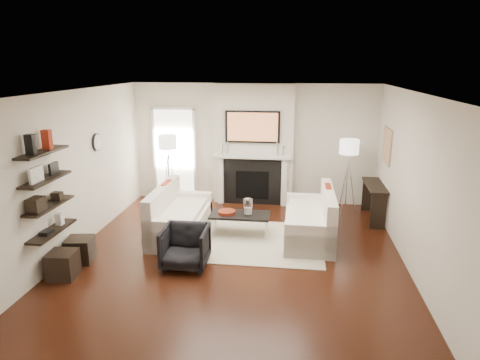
# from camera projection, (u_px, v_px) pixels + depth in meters

# --- Properties ---
(room_envelope) EXTENTS (6.00, 6.00, 6.00)m
(room_envelope) POSITION_uv_depth(u_px,v_px,m) (235.00, 178.00, 6.83)
(room_envelope) COLOR #33150B
(room_envelope) RESTS_ON ground
(chimney_breast) EXTENTS (1.80, 0.25, 2.70)m
(chimney_breast) POSITION_uv_depth(u_px,v_px,m) (253.00, 145.00, 9.58)
(chimney_breast) COLOR silver
(chimney_breast) RESTS_ON floor
(fireplace_surround) EXTENTS (1.30, 0.02, 1.04)m
(fireplace_surround) POSITION_uv_depth(u_px,v_px,m) (252.00, 182.00, 9.67)
(fireplace_surround) COLOR black
(fireplace_surround) RESTS_ON floor
(firebox) EXTENTS (0.75, 0.02, 0.65)m
(firebox) POSITION_uv_depth(u_px,v_px,m) (252.00, 185.00, 9.69)
(firebox) COLOR black
(firebox) RESTS_ON floor
(mantel_pilaster_l) EXTENTS (0.12, 0.08, 1.10)m
(mantel_pilaster_l) POSITION_uv_depth(u_px,v_px,m) (221.00, 180.00, 9.73)
(mantel_pilaster_l) COLOR white
(mantel_pilaster_l) RESTS_ON floor
(mantel_pilaster_r) EXTENTS (0.12, 0.08, 1.10)m
(mantel_pilaster_r) POSITION_uv_depth(u_px,v_px,m) (284.00, 182.00, 9.55)
(mantel_pilaster_r) COLOR white
(mantel_pilaster_r) RESTS_ON floor
(mantel_shelf) EXTENTS (1.70, 0.18, 0.07)m
(mantel_shelf) POSITION_uv_depth(u_px,v_px,m) (252.00, 157.00, 9.47)
(mantel_shelf) COLOR white
(mantel_shelf) RESTS_ON chimney_breast
(tv_body) EXTENTS (1.20, 0.06, 0.70)m
(tv_body) POSITION_uv_depth(u_px,v_px,m) (253.00, 127.00, 9.32)
(tv_body) COLOR black
(tv_body) RESTS_ON chimney_breast
(tv_screen) EXTENTS (1.10, 0.00, 0.62)m
(tv_screen) POSITION_uv_depth(u_px,v_px,m) (252.00, 127.00, 9.29)
(tv_screen) COLOR #BF723F
(tv_screen) RESTS_ON tv_body
(candlestick_l_tall) EXTENTS (0.04, 0.04, 0.30)m
(candlestick_l_tall) POSITION_uv_depth(u_px,v_px,m) (228.00, 148.00, 9.50)
(candlestick_l_tall) COLOR silver
(candlestick_l_tall) RESTS_ON mantel_shelf
(candlestick_l_short) EXTENTS (0.04, 0.04, 0.24)m
(candlestick_l_short) POSITION_uv_depth(u_px,v_px,m) (222.00, 149.00, 9.52)
(candlestick_l_short) COLOR silver
(candlestick_l_short) RESTS_ON mantel_shelf
(candlestick_r_tall) EXTENTS (0.04, 0.04, 0.30)m
(candlestick_r_tall) POSITION_uv_depth(u_px,v_px,m) (277.00, 149.00, 9.36)
(candlestick_r_tall) COLOR silver
(candlestick_r_tall) RESTS_ON mantel_shelf
(candlestick_r_short) EXTENTS (0.04, 0.04, 0.24)m
(candlestick_r_short) POSITION_uv_depth(u_px,v_px,m) (283.00, 150.00, 9.35)
(candlestick_r_short) COLOR silver
(candlestick_r_short) RESTS_ON mantel_shelf
(hallway_panel) EXTENTS (0.90, 0.02, 2.10)m
(hallway_panel) POSITION_uv_depth(u_px,v_px,m) (175.00, 155.00, 10.00)
(hallway_panel) COLOR white
(hallway_panel) RESTS_ON floor
(door_trim_l) EXTENTS (0.06, 0.06, 2.16)m
(door_trim_l) POSITION_uv_depth(u_px,v_px,m) (155.00, 154.00, 10.04)
(door_trim_l) COLOR white
(door_trim_l) RESTS_ON floor
(door_trim_r) EXTENTS (0.06, 0.06, 2.16)m
(door_trim_r) POSITION_uv_depth(u_px,v_px,m) (195.00, 156.00, 9.92)
(door_trim_r) COLOR white
(door_trim_r) RESTS_ON floor
(door_trim_top) EXTENTS (1.02, 0.06, 0.06)m
(door_trim_top) POSITION_uv_depth(u_px,v_px,m) (173.00, 108.00, 9.69)
(door_trim_top) COLOR white
(door_trim_top) RESTS_ON wall_back
(rug) EXTENTS (2.60, 2.00, 0.01)m
(rug) POSITION_uv_depth(u_px,v_px,m) (250.00, 241.00, 7.76)
(rug) COLOR #C1B69E
(rug) RESTS_ON floor
(loveseat_left_base) EXTENTS (0.85, 1.80, 0.42)m
(loveseat_left_base) POSITION_uv_depth(u_px,v_px,m) (181.00, 225.00, 7.98)
(loveseat_left_base) COLOR white
(loveseat_left_base) RESTS_ON floor
(loveseat_left_back) EXTENTS (0.18, 1.80, 0.80)m
(loveseat_left_back) POSITION_uv_depth(u_px,v_px,m) (163.00, 208.00, 7.93)
(loveseat_left_back) COLOR white
(loveseat_left_back) RESTS_ON floor
(loveseat_left_arm_n) EXTENTS (0.85, 0.18, 0.60)m
(loveseat_left_arm_n) POSITION_uv_depth(u_px,v_px,m) (168.00, 237.00, 7.18)
(loveseat_left_arm_n) COLOR white
(loveseat_left_arm_n) RESTS_ON floor
(loveseat_left_arm_s) EXTENTS (0.85, 0.18, 0.60)m
(loveseat_left_arm_s) POSITION_uv_depth(u_px,v_px,m) (191.00, 206.00, 8.73)
(loveseat_left_arm_s) COLOR white
(loveseat_left_arm_s) RESTS_ON floor
(loveseat_left_cushion) EXTENTS (0.63, 1.44, 0.10)m
(loveseat_left_cushion) POSITION_uv_depth(u_px,v_px,m) (183.00, 212.00, 7.90)
(loveseat_left_cushion) COLOR white
(loveseat_left_cushion) RESTS_ON loveseat_left_base
(pillow_left_orange) EXTENTS (0.10, 0.42, 0.42)m
(pillow_left_orange) POSITION_uv_depth(u_px,v_px,m) (167.00, 193.00, 8.17)
(pillow_left_orange) COLOR maroon
(pillow_left_orange) RESTS_ON loveseat_left_cushion
(pillow_left_charcoal) EXTENTS (0.10, 0.40, 0.40)m
(pillow_left_charcoal) POSITION_uv_depth(u_px,v_px,m) (157.00, 203.00, 7.60)
(pillow_left_charcoal) COLOR black
(pillow_left_charcoal) RESTS_ON loveseat_left_cushion
(loveseat_right_base) EXTENTS (0.85, 1.80, 0.42)m
(loveseat_right_base) POSITION_uv_depth(u_px,v_px,m) (309.00, 228.00, 7.82)
(loveseat_right_base) COLOR white
(loveseat_right_base) RESTS_ON floor
(loveseat_right_back) EXTENTS (0.18, 1.80, 0.80)m
(loveseat_right_back) POSITION_uv_depth(u_px,v_px,m) (328.00, 212.00, 7.69)
(loveseat_right_back) COLOR white
(loveseat_right_back) RESTS_ON floor
(loveseat_right_arm_n) EXTENTS (0.85, 0.18, 0.60)m
(loveseat_right_arm_n) POSITION_uv_depth(u_px,v_px,m) (310.00, 241.00, 7.02)
(loveseat_right_arm_n) COLOR white
(loveseat_right_arm_n) RESTS_ON floor
(loveseat_right_arm_s) EXTENTS (0.85, 0.18, 0.60)m
(loveseat_right_arm_s) POSITION_uv_depth(u_px,v_px,m) (308.00, 209.00, 8.57)
(loveseat_right_arm_s) COLOR white
(loveseat_right_arm_s) RESTS_ON floor
(loveseat_right_cushion) EXTENTS (0.63, 1.44, 0.10)m
(loveseat_right_cushion) POSITION_uv_depth(u_px,v_px,m) (306.00, 214.00, 7.75)
(loveseat_right_cushion) COLOR white
(loveseat_right_cushion) RESTS_ON loveseat_right_base
(pillow_right_orange) EXTENTS (0.10, 0.42, 0.42)m
(pillow_right_orange) POSITION_uv_depth(u_px,v_px,m) (328.00, 197.00, 7.92)
(pillow_right_orange) COLOR maroon
(pillow_right_orange) RESTS_ON loveseat_right_cushion
(pillow_right_charcoal) EXTENTS (0.10, 0.40, 0.40)m
(pillow_right_charcoal) POSITION_uv_depth(u_px,v_px,m) (330.00, 208.00, 7.35)
(pillow_right_charcoal) COLOR black
(pillow_right_charcoal) RESTS_ON loveseat_right_cushion
(coffee_table) EXTENTS (1.10, 0.55, 0.04)m
(coffee_table) POSITION_uv_depth(u_px,v_px,m) (240.00, 215.00, 7.93)
(coffee_table) COLOR black
(coffee_table) RESTS_ON floor
(coffee_leg_nw) EXTENTS (0.02, 0.02, 0.38)m
(coffee_leg_nw) POSITION_uv_depth(u_px,v_px,m) (211.00, 229.00, 7.84)
(coffee_leg_nw) COLOR silver
(coffee_leg_nw) RESTS_ON floor
(coffee_leg_ne) EXTENTS (0.02, 0.02, 0.38)m
(coffee_leg_ne) POSITION_uv_depth(u_px,v_px,m) (266.00, 231.00, 7.71)
(coffee_leg_ne) COLOR silver
(coffee_leg_ne) RESTS_ON floor
(coffee_leg_sw) EXTENTS (0.02, 0.02, 0.38)m
(coffee_leg_sw) POSITION_uv_depth(u_px,v_px,m) (216.00, 220.00, 8.26)
(coffee_leg_sw) COLOR silver
(coffee_leg_sw) RESTS_ON floor
(coffee_leg_se) EXTENTS (0.02, 0.02, 0.38)m
(coffee_leg_se) POSITION_uv_depth(u_px,v_px,m) (267.00, 223.00, 8.13)
(coffee_leg_se) COLOR silver
(coffee_leg_se) RESTS_ON floor
(hurricane_glass) EXTENTS (0.18, 0.18, 0.31)m
(hurricane_glass) POSITION_uv_depth(u_px,v_px,m) (248.00, 207.00, 7.87)
(hurricane_glass) COLOR white
(hurricane_glass) RESTS_ON coffee_table
(hurricane_candle) EXTENTS (0.09, 0.09, 0.14)m
(hurricane_candle) POSITION_uv_depth(u_px,v_px,m) (248.00, 210.00, 7.89)
(hurricane_candle) COLOR white
(hurricane_candle) RESTS_ON coffee_table
(copper_bowl) EXTENTS (0.33, 0.33, 0.05)m
(copper_bowl) POSITION_uv_depth(u_px,v_px,m) (227.00, 212.00, 7.95)
(copper_bowl) COLOR #AD361C
(copper_bowl) RESTS_ON coffee_table
(armchair) EXTENTS (0.71, 0.67, 0.72)m
(armchair) POSITION_uv_depth(u_px,v_px,m) (185.00, 245.00, 6.72)
(armchair) COLOR black
(armchair) RESTS_ON floor
(lamp_left_post) EXTENTS (0.02, 0.02, 1.20)m
(lamp_left_post) POSITION_uv_depth(u_px,v_px,m) (169.00, 179.00, 9.61)
(lamp_left_post) COLOR silver
(lamp_left_post) RESTS_ON floor
(lamp_left_shade) EXTENTS (0.40, 0.40, 0.30)m
(lamp_left_shade) POSITION_uv_depth(u_px,v_px,m) (168.00, 142.00, 9.38)
(lamp_left_shade) COLOR white
(lamp_left_shade) RESTS_ON lamp_left_post
(lamp_left_leg_a) EXTENTS (0.25, 0.02, 1.23)m
(lamp_left_leg_a) POSITION_uv_depth(u_px,v_px,m) (174.00, 179.00, 9.60)
(lamp_left_leg_a) COLOR silver
(lamp_left_leg_a) RESTS_ON floor
(lamp_left_leg_b) EXTENTS (0.14, 0.22, 1.23)m
(lamp_left_leg_b) POSITION_uv_depth(u_px,v_px,m) (168.00, 178.00, 9.71)
(lamp_left_leg_b) COLOR silver
(lamp_left_leg_b) RESTS_ON floor
(lamp_left_leg_c) EXTENTS (0.14, 0.22, 1.23)m
(lamp_left_leg_c) POSITION_uv_depth(u_px,v_px,m) (166.00, 180.00, 9.53)
(lamp_left_leg_c) COLOR silver
(lamp_left_leg_c) RESTS_ON floor
(lamp_right_post) EXTENTS (0.02, 0.02, 1.20)m
(lamp_right_post) POSITION_uv_depth(u_px,v_px,m) (347.00, 186.00, 9.07)
(lamp_right_post) COLOR silver
(lamp_right_post) RESTS_ON floor
(lamp_right_shade) EXTENTS (0.40, 0.40, 0.30)m
(lamp_right_shade) POSITION_uv_depth(u_px,v_px,m) (349.00, 147.00, 8.84)
(lamp_right_shade) COLOR white
(lamp_right_shade) RESTS_ON lamp_right_post
(lamp_right_leg_a) EXTENTS (0.25, 0.02, 1.23)m
(lamp_right_leg_a) POSITION_uv_depth(u_px,v_px,m) (352.00, 186.00, 9.06)
(lamp_right_leg_a) COLOR silver
(lamp_right_leg_a) RESTS_ON floor
(lamp_right_leg_b) EXTENTS (0.14, 0.22, 1.23)m
(lamp_right_leg_b) POSITION_uv_depth(u_px,v_px,m) (343.00, 185.00, 9.17)
(lamp_right_leg_b) COLOR silver
(lamp_right_leg_b) RESTS_ON floor
(lamp_right_leg_c) EXTENTS (0.14, 0.22, 1.23)m
(lamp_right_leg_c) POSITION_uv_depth(u_px,v_px,m) (344.00, 187.00, 8.99)
(lamp_right_leg_c) COLOR silver
(lamp_right_leg_c) RESTS_ON floor
(console_top) EXTENTS (0.35, 1.20, 0.04)m
(console_top) POSITION_uv_depth(u_px,v_px,m) (375.00, 185.00, 8.66)
(console_top) COLOR black
(console_top) RESTS_ON floor
(console_leg_n) EXTENTS (0.30, 0.04, 0.71)m
(console_leg_n) POSITION_uv_depth(u_px,v_px,m) (378.00, 212.00, 8.23)
(console_leg_n) COLOR black
(console_leg_n) RESTS_ON floor
(console_leg_s) EXTENTS (0.30, 0.04, 0.71)m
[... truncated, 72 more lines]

